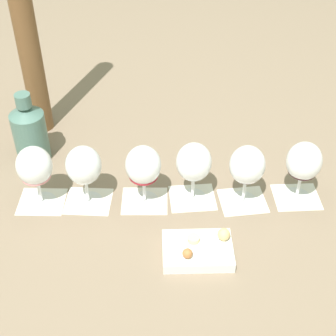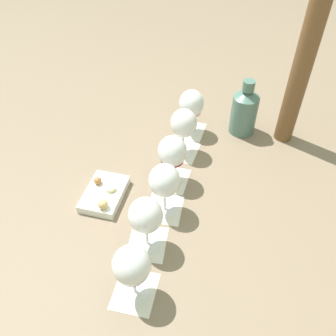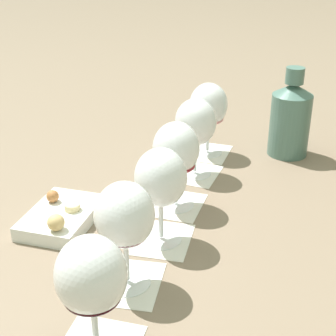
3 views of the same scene
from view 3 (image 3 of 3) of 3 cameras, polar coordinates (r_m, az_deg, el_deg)
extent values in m
plane|color=#7F6B56|center=(0.93, 0.12, -5.83)|extent=(8.00, 8.00, 0.00)
cube|color=silver|center=(1.20, 4.32, 1.75)|extent=(0.15, 0.15, 0.00)
cube|color=silver|center=(1.10, 2.94, -0.59)|extent=(0.15, 0.15, 0.00)
cube|color=silver|center=(0.98, 0.85, -4.06)|extent=(0.15, 0.15, 0.00)
cube|color=silver|center=(0.88, -0.77, -7.86)|extent=(0.15, 0.15, 0.00)
cube|color=silver|center=(0.79, -4.53, -12.52)|extent=(0.15, 0.15, 0.00)
cylinder|color=white|center=(1.20, 4.33, 1.91)|extent=(0.07, 0.07, 0.01)
cylinder|color=white|center=(1.19, 4.39, 3.53)|extent=(0.01, 0.01, 0.07)
ellipsoid|color=white|center=(1.16, 4.51, 7.02)|extent=(0.09, 0.09, 0.10)
ellipsoid|color=pink|center=(1.17, 4.46, 5.51)|extent=(0.07, 0.07, 0.02)
cylinder|color=white|center=(1.10, 2.95, -0.42)|extent=(0.07, 0.07, 0.01)
cylinder|color=white|center=(1.08, 2.99, 1.33)|extent=(0.01, 0.01, 0.07)
ellipsoid|color=white|center=(1.05, 3.09, 5.10)|extent=(0.09, 0.09, 0.10)
ellipsoid|color=#C84E58|center=(1.06, 3.05, 3.87)|extent=(0.07, 0.07, 0.04)
cylinder|color=white|center=(0.98, 0.85, -3.87)|extent=(0.07, 0.07, 0.01)
cylinder|color=white|center=(0.96, 0.86, -1.97)|extent=(0.01, 0.01, 0.07)
ellipsoid|color=white|center=(0.93, 0.89, 2.21)|extent=(0.09, 0.09, 0.10)
ellipsoid|color=maroon|center=(0.94, 0.88, 0.33)|extent=(0.07, 0.07, 0.02)
cylinder|color=white|center=(0.88, -0.77, -7.66)|extent=(0.07, 0.07, 0.01)
cylinder|color=white|center=(0.86, -0.79, -5.61)|extent=(0.01, 0.01, 0.07)
ellipsoid|color=white|center=(0.82, -0.82, -1.06)|extent=(0.09, 0.09, 0.10)
ellipsoid|color=maroon|center=(0.83, -0.81, -2.51)|extent=(0.07, 0.07, 0.04)
cylinder|color=white|center=(0.78, -4.54, -12.30)|extent=(0.07, 0.07, 0.01)
cylinder|color=white|center=(0.76, -4.64, -10.13)|extent=(0.01, 0.01, 0.07)
ellipsoid|color=white|center=(0.72, -4.85, -5.21)|extent=(0.09, 0.09, 0.10)
ellipsoid|color=#400817|center=(0.73, -4.77, -6.91)|extent=(0.07, 0.07, 0.04)
cylinder|color=white|center=(0.66, -8.09, -16.90)|extent=(0.01, 0.01, 0.07)
ellipsoid|color=white|center=(0.61, -8.53, -11.64)|extent=(0.09, 0.09, 0.10)
ellipsoid|color=black|center=(0.63, -8.36, -13.71)|extent=(0.07, 0.07, 0.03)
cylinder|color=#4C7066|center=(1.20, 13.32, 4.67)|extent=(0.09, 0.09, 0.14)
cone|color=#4C7066|center=(1.17, 13.74, 8.49)|extent=(0.09, 0.09, 0.03)
cylinder|color=#4C7066|center=(1.17, 13.89, 9.92)|extent=(0.04, 0.04, 0.04)
cube|color=white|center=(0.94, -11.69, -5.33)|extent=(0.19, 0.19, 0.03)
sphere|color=#B2703D|center=(0.96, -12.66, -3.08)|extent=(0.02, 0.02, 0.02)
cylinder|color=beige|center=(0.93, -10.56, -4.26)|extent=(0.03, 0.03, 0.01)
sphere|color=#DBB775|center=(0.87, -12.31, -5.92)|extent=(0.03, 0.03, 0.03)
camera|label=1|loc=(1.46, -48.12, 34.80)|focal=55.00mm
camera|label=2|loc=(0.32, -160.34, 76.92)|focal=38.00mm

